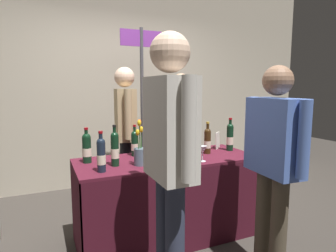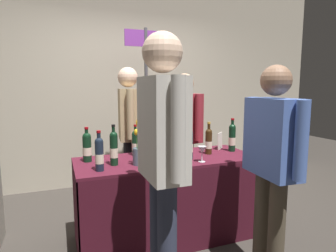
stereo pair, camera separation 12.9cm
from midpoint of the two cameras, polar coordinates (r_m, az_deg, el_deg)
ground_plane at (r=2.96m, az=-1.33°, el=-21.01°), size 12.00×12.00×0.00m
back_partition at (r=4.33m, az=-10.83°, el=9.42°), size 6.65×0.12×3.12m
tasting_table at (r=2.75m, az=-1.37°, el=-11.31°), size 1.67×0.68×0.77m
featured_wine_bottle at (r=2.44m, az=-12.02°, el=-4.38°), size 0.07×0.07×0.35m
display_bottle_0 at (r=2.64m, az=2.83°, el=-3.44°), size 0.07×0.07×0.33m
display_bottle_1 at (r=2.85m, az=6.57°, el=-2.86°), size 0.07×0.07×0.32m
display_bottle_2 at (r=2.52m, az=-0.78°, el=-4.31°), size 0.08×0.08×0.30m
display_bottle_3 at (r=3.01m, az=11.01°, el=-2.08°), size 0.07×0.07×0.34m
display_bottle_4 at (r=2.29m, az=-14.71°, el=-5.47°), size 0.07×0.07×0.32m
display_bottle_5 at (r=2.76m, az=-7.96°, el=-3.36°), size 0.07×0.07×0.30m
display_bottle_6 at (r=2.60m, az=-17.22°, el=-4.11°), size 0.08×0.08×0.31m
wine_glass_near_vendor at (r=2.54m, az=5.44°, el=-4.77°), size 0.08×0.08×0.14m
flower_vase at (r=2.43m, az=-7.14°, el=-5.30°), size 0.10×0.10×0.39m
brochure_stand at (r=3.10m, az=8.66°, el=-2.85°), size 0.12×0.11×0.17m
vendor_presenter at (r=3.42m, az=1.53°, el=-0.19°), size 0.29×0.63×1.58m
vendor_assistant at (r=3.33m, az=-9.56°, el=0.06°), size 0.26×0.56×1.65m
taster_foreground_right at (r=1.75m, az=-1.74°, el=-4.60°), size 0.24×0.56×1.74m
taster_foreground_left at (r=2.24m, az=18.81°, el=-4.97°), size 0.24×0.62×1.58m
booth_signpost at (r=3.67m, az=-6.19°, el=6.57°), size 0.54×0.04×2.15m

